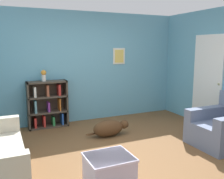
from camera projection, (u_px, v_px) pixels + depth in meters
name	position (u px, v px, depth m)	size (l,w,h in m)	color
ground_plane	(122.00, 155.00, 4.15)	(14.00, 14.00, 0.00)	brown
wall_back	(80.00, 67.00, 5.95)	(5.60, 0.13, 2.60)	#609EB7
bookshelf	(47.00, 105.00, 5.56)	(0.87, 0.31, 1.04)	#42382D
coffee_table	(109.00, 169.00, 3.23)	(0.59, 0.53, 0.40)	#BCB2D1
dog	(109.00, 128.00, 5.02)	(0.92, 0.30, 0.34)	#472D19
vase	(44.00, 75.00, 5.41)	(0.12, 0.12, 0.25)	silver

